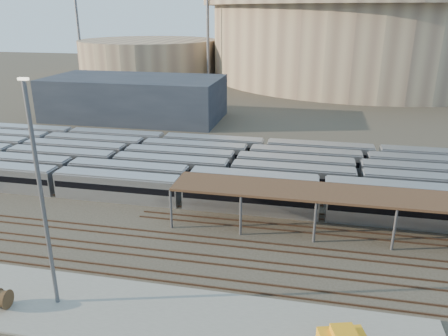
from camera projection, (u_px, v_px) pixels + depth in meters
ground at (234, 239)px, 50.98m from camera, size 420.00×420.00×0.00m
apron at (146, 315)px, 38.11m from camera, size 50.00×9.00×0.20m
subway_trains at (247, 170)px, 67.65m from camera, size 130.63×23.90×3.60m
inspection_shed at (434, 202)px, 48.71m from camera, size 60.30×6.00×5.30m
empty_tracks at (225, 261)px, 46.35m from camera, size 170.00×9.62×0.18m
stadium at (364, 34)px, 169.37m from camera, size 124.00×124.00×32.50m
secondary_arena at (149, 57)px, 179.81m from camera, size 56.00×56.00×14.00m
service_building at (135, 98)px, 106.65m from camera, size 42.00×20.00×10.00m
floodlight_0 at (208, 24)px, 150.97m from camera, size 4.00×1.00×38.40m
floodlight_1 at (78, 23)px, 170.79m from camera, size 4.00×1.00×38.40m
floodlight_3 at (279, 21)px, 193.11m from camera, size 4.00×1.00×38.40m
cable_reel_east at (3, 299)px, 38.72m from camera, size 1.12×1.83×1.76m
yard_light_pole at (42, 199)px, 36.27m from camera, size 0.81×0.36×20.22m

